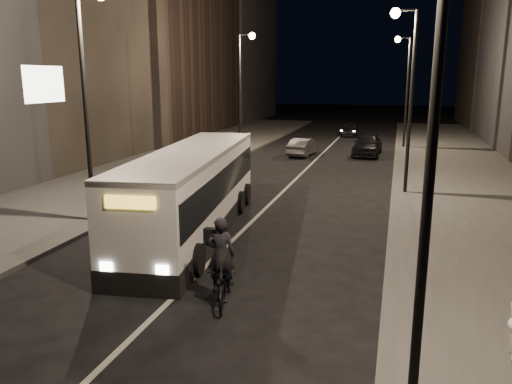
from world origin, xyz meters
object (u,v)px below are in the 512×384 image
Objects in this scene: streetlight_right_near at (417,76)px; streetlight_left_far at (243,77)px; car_mid at (303,147)px; car_far at (350,129)px; streetlight_right_far at (404,77)px; cyclist_on_bicycle at (223,275)px; streetlight_left_near at (90,77)px; car_near at (367,144)px; city_bus at (193,188)px; streetlight_right_mid at (406,77)px.

streetlight_right_near and streetlight_left_far have the same top height.
car_mid reaches higher than car_far.
streetlight_right_far reaches higher than cyclist_on_bicycle.
car_near is (8.47, 19.85, -4.58)m from streetlight_left_near.
city_bus is (3.73, 0.07, -3.77)m from streetlight_left_near.
streetlight_right_mid is 11.19m from city_bus.
streetlight_left_near is 19.61m from car_mid.
streetlight_right_near is 40.26m from car_far.
streetlight_right_far is 26.26m from streetlight_left_near.
streetlight_right_far is 25.20m from city_bus.
streetlight_left_far is (-10.66, 26.00, 0.00)m from streetlight_right_near.
streetlight_right_mid is 14.62m from streetlight_left_far.
streetlight_right_near reaches higher than car_mid.
streetlight_right_mid is 0.74× the size of city_bus.
cyclist_on_bicycle is (6.63, -5.04, -4.63)m from streetlight_left_near.
city_bus is 2.94× the size of car_mid.
streetlight_left_near is at bearing -90.00° from streetlight_left_far.
streetlight_right_mid is at bearing -90.00° from streetlight_right_far.
streetlight_right_near reaches higher than city_bus.
streetlight_left_far is at bearing -166.06° from car_near.
streetlight_right_mid reaches higher than car_far.
streetlight_left_far is 1.78× the size of car_near.
streetlight_right_mid reaches higher than car_mid.
streetlight_right_near is 32.00m from streetlight_right_far.
cyclist_on_bicycle is (2.90, -5.11, -0.86)m from city_bus.
streetlight_right_far and streetlight_left_far have the same top height.
streetlight_left_far is (0.00, 18.00, 0.00)m from streetlight_left_near.
streetlight_left_near reaches higher than car_near.
streetlight_right_mid is 14.41m from cyclist_on_bicycle.
streetlight_right_far and streetlight_left_near have the same top height.
streetlight_left_near is at bearing 143.12° from streetlight_right_near.
streetlight_right_far is 9.70m from car_mid.
streetlight_right_near is 28.10m from streetlight_left_far.
streetlight_right_near reaches higher than car_near.
streetlight_left_near is 5.31m from city_bus.
streetlight_right_mid and streetlight_right_far have the same top height.
streetlight_right_far is at bearing -133.18° from car_mid.
cyclist_on_bicycle is (-4.03, -13.04, -4.63)m from streetlight_right_mid.
streetlight_left_far is at bearing 136.84° from streetlight_right_mid.
streetlight_left_near is at bearing -104.66° from car_far.
streetlight_right_far is at bearing 90.00° from streetlight_right_near.
car_near reaches higher than car_far.
cyclist_on_bicycle is at bearing -67.61° from city_bus.
streetlight_left_far is 2.17× the size of car_mid.
streetlight_right_near and streetlight_right_mid have the same top height.
car_mid is (4.19, 18.56, -4.74)m from streetlight_left_near.
streetlight_right_mid is 24.62m from car_far.
streetlight_left_far is 3.68× the size of cyclist_on_bicycle.
car_near is at bearing 100.50° from streetlight_right_mid.
streetlight_right_mid is 1.94× the size of car_far.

